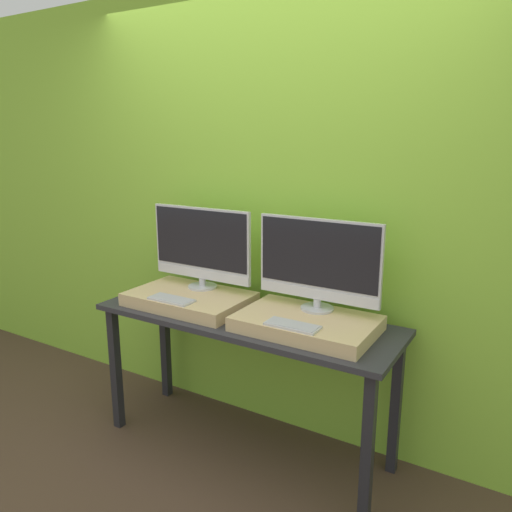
{
  "coord_description": "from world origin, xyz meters",
  "views": [
    {
      "loc": [
        1.36,
        -1.86,
        1.75
      ],
      "look_at": [
        0.0,
        0.4,
        1.11
      ],
      "focal_mm": 35.0,
      "sensor_mm": 36.0,
      "label": 1
    }
  ],
  "objects": [
    {
      "name": "ground_plane",
      "position": [
        0.0,
        0.0,
        0.0
      ],
      "size": [
        12.0,
        12.0,
        0.0
      ],
      "primitive_type": "plane",
      "color": "#4C3828"
    },
    {
      "name": "wall_back",
      "position": [
        0.0,
        0.64,
        1.3
      ],
      "size": [
        8.0,
        0.04,
        2.6
      ],
      "color": "#8CC638",
      "rests_on": "ground_plane"
    },
    {
      "name": "workbench",
      "position": [
        0.0,
        0.28,
        0.7
      ],
      "size": [
        1.68,
        0.57,
        0.8
      ],
      "color": "#2D2D33",
      "rests_on": "ground_plane"
    },
    {
      "name": "wooden_riser_left",
      "position": [
        -0.37,
        0.27,
        0.83
      ],
      "size": [
        0.68,
        0.44,
        0.07
      ],
      "color": "#D6B77F",
      "rests_on": "workbench"
    },
    {
      "name": "monitor_left",
      "position": [
        -0.37,
        0.4,
        1.12
      ],
      "size": [
        0.66,
        0.17,
        0.48
      ],
      "color": "silver",
      "rests_on": "wooden_riser_left"
    },
    {
      "name": "keyboard_left",
      "position": [
        -0.37,
        0.12,
        0.88
      ],
      "size": [
        0.26,
        0.11,
        0.01
      ],
      "color": "silver",
      "rests_on": "wooden_riser_left"
    },
    {
      "name": "wooden_riser_right",
      "position": [
        0.37,
        0.27,
        0.83
      ],
      "size": [
        0.68,
        0.44,
        0.07
      ],
      "color": "#D6B77F",
      "rests_on": "workbench"
    },
    {
      "name": "monitor_right",
      "position": [
        0.37,
        0.4,
        1.12
      ],
      "size": [
        0.66,
        0.17,
        0.48
      ],
      "color": "silver",
      "rests_on": "wooden_riser_right"
    },
    {
      "name": "keyboard_right",
      "position": [
        0.37,
        0.12,
        0.88
      ],
      "size": [
        0.26,
        0.11,
        0.01
      ],
      "color": "silver",
      "rests_on": "wooden_riser_right"
    }
  ]
}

